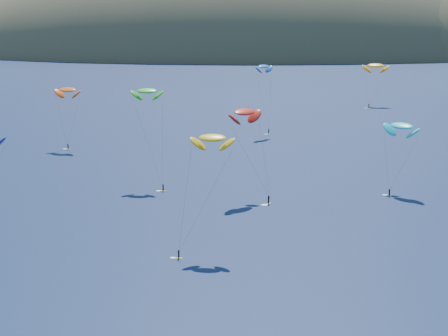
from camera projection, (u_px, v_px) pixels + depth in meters
island at (265, 61)px, 607.84m from camera, size 730.00×300.00×210.00m
kitesurfer_1 at (67, 90)px, 193.36m from camera, size 9.56×7.95×20.49m
kitesurfer_2 at (212, 138)px, 113.25m from camera, size 10.52×9.98×22.55m
kitesurfer_3 at (147, 91)px, 154.48m from camera, size 9.06×11.93×25.17m
kitesurfer_4 at (264, 67)px, 213.66m from camera, size 7.77×7.63×25.17m
kitesurfer_5 at (402, 126)px, 149.30m from camera, size 9.34×11.85×18.16m
kitesurfer_9 at (245, 112)px, 143.94m from camera, size 11.05×13.38×22.38m
kitesurfer_11 at (376, 65)px, 275.90m from camera, size 12.00×15.19×20.48m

